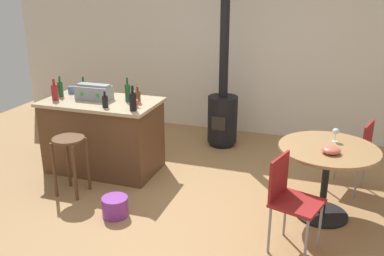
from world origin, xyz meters
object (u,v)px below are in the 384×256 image
(bottle_2, at_px, (138,96))
(bottle_5, at_px, (105,101))
(wooden_stool, at_px, (70,152))
(bottle_6, at_px, (60,89))
(bottle_1, at_px, (55,92))
(cup_3, at_px, (135,95))
(wine_glass, at_px, (336,132))
(bottle_4, at_px, (128,92))
(folding_chair_near, at_px, (355,150))
(bottle_0, at_px, (84,87))
(plastic_bucket, at_px, (115,207))
(folding_chair_far, at_px, (290,196))
(serving_bowl, at_px, (331,150))
(cup_2, at_px, (78,93))
(wood_stove, at_px, (223,108))
(toolbox, at_px, (94,92))
(kitchen_island, at_px, (103,135))
(dining_table, at_px, (327,164))
(cup_0, at_px, (72,90))
(bottle_3, at_px, (133,101))
(cup_1, at_px, (134,104))

(bottle_2, height_order, bottle_5, bottle_2)
(wooden_stool, bearing_deg, bottle_6, 128.15)
(bottle_1, bearing_deg, cup_3, 24.95)
(cup_3, height_order, wine_glass, cup_3)
(bottle_4, bearing_deg, bottle_2, -4.86)
(wooden_stool, xyz_separation_m, folding_chair_near, (3.05, 1.12, -0.01))
(bottle_0, height_order, bottle_5, bottle_0)
(wooden_stool, bearing_deg, bottle_2, 57.28)
(bottle_1, xyz_separation_m, cup_3, (0.90, 0.42, -0.06))
(cup_3, distance_m, wine_glass, 2.47)
(wine_glass, height_order, plastic_bucket, wine_glass)
(bottle_0, bearing_deg, bottle_2, -11.93)
(bottle_0, relative_size, bottle_1, 0.82)
(wine_glass, bearing_deg, folding_chair_far, -111.22)
(bottle_1, distance_m, plastic_bucket, 1.76)
(folding_chair_far, bearing_deg, bottle_5, 161.41)
(serving_bowl, bearing_deg, wooden_stool, -174.96)
(bottle_1, bearing_deg, cup_2, 60.94)
(bottle_6, xyz_separation_m, cup_3, (0.93, 0.25, -0.06))
(folding_chair_far, xyz_separation_m, cup_3, (-2.10, 1.26, 0.44))
(wood_stove, bearing_deg, toolbox, -135.65)
(kitchen_island, distance_m, bottle_0, 0.72)
(bottle_6, bearing_deg, plastic_bucket, -38.61)
(dining_table, xyz_separation_m, bottle_5, (-2.53, 0.07, 0.41))
(kitchen_island, height_order, bottle_6, bottle_6)
(bottle_1, distance_m, cup_0, 0.36)
(dining_table, bearing_deg, bottle_0, 169.90)
(bottle_3, bearing_deg, dining_table, -1.26)
(toolbox, bearing_deg, bottle_5, -41.20)
(bottle_1, relative_size, cup_2, 2.30)
(wooden_stool, bearing_deg, bottle_5, 64.51)
(folding_chair_near, xyz_separation_m, bottle_1, (-3.58, -0.57, 0.53))
(bottle_0, height_order, bottle_6, bottle_6)
(bottle_2, bearing_deg, wine_glass, -4.61)
(bottle_1, relative_size, bottle_2, 1.33)
(bottle_1, xyz_separation_m, serving_bowl, (3.30, -0.30, -0.23))
(bottle_0, distance_m, wine_glass, 3.21)
(cup_1, relative_size, cup_3, 1.11)
(folding_chair_near, xyz_separation_m, folding_chair_far, (-0.58, -1.40, 0.03))
(folding_chair_near, height_order, bottle_3, bottle_3)
(bottle_1, xyz_separation_m, wine_glass, (3.34, 0.04, -0.16))
(folding_chair_far, xyz_separation_m, wine_glass, (0.34, 0.88, 0.35))
(bottle_2, relative_size, serving_bowl, 1.13)
(bottle_2, height_order, wine_glass, bottle_2)
(wooden_stool, height_order, cup_3, cup_3)
(kitchen_island, bearing_deg, serving_bowl, -9.62)
(bottle_3, distance_m, cup_2, 1.04)
(toolbox, xyz_separation_m, cup_2, (-0.29, 0.09, -0.05))
(bottle_3, xyz_separation_m, bottle_6, (-1.16, 0.27, -0.01))
(plastic_bucket, bearing_deg, bottle_0, 130.82)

